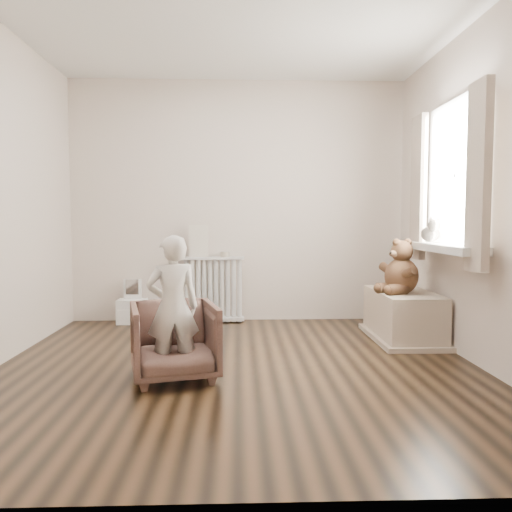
{
  "coord_description": "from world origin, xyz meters",
  "views": [
    {
      "loc": [
        0.0,
        -3.65,
        1.09
      ],
      "look_at": [
        0.15,
        0.45,
        0.8
      ],
      "focal_mm": 35.0,
      "sensor_mm": 36.0,
      "label": 1
    }
  ],
  "objects_px": {
    "toy_bench": "(403,318)",
    "teddy_bear": "(402,268)",
    "toy_vanity": "(132,298)",
    "plush_cat": "(430,231)",
    "child": "(173,307)",
    "armchair": "(174,341)",
    "radiator": "(213,286)"
  },
  "relations": [
    {
      "from": "toy_bench",
      "to": "teddy_bear",
      "type": "xyz_separation_m",
      "value": [
        -0.05,
        -0.08,
        0.47
      ]
    },
    {
      "from": "toy_vanity",
      "to": "plush_cat",
      "type": "height_order",
      "value": "plush_cat"
    },
    {
      "from": "toy_bench",
      "to": "teddy_bear",
      "type": "distance_m",
      "value": 0.48
    },
    {
      "from": "child",
      "to": "plush_cat",
      "type": "relative_size",
      "value": 3.93
    },
    {
      "from": "armchair",
      "to": "toy_bench",
      "type": "height_order",
      "value": "armchair"
    },
    {
      "from": "armchair",
      "to": "child",
      "type": "relative_size",
      "value": 0.6
    },
    {
      "from": "toy_bench",
      "to": "plush_cat",
      "type": "xyz_separation_m",
      "value": [
        0.14,
        -0.24,
        0.8
      ]
    },
    {
      "from": "toy_vanity",
      "to": "radiator",
      "type": "bearing_deg",
      "value": 1.99
    },
    {
      "from": "toy_bench",
      "to": "plush_cat",
      "type": "bearing_deg",
      "value": -59.69
    },
    {
      "from": "armchair",
      "to": "plush_cat",
      "type": "xyz_separation_m",
      "value": [
        2.1,
        0.84,
        0.73
      ]
    },
    {
      "from": "teddy_bear",
      "to": "plush_cat",
      "type": "distance_m",
      "value": 0.41
    },
    {
      "from": "toy_vanity",
      "to": "child",
      "type": "height_order",
      "value": "child"
    },
    {
      "from": "child",
      "to": "teddy_bear",
      "type": "bearing_deg",
      "value": -165.17
    },
    {
      "from": "armchair",
      "to": "plush_cat",
      "type": "distance_m",
      "value": 2.38
    },
    {
      "from": "toy_vanity",
      "to": "teddy_bear",
      "type": "relative_size",
      "value": 0.97
    },
    {
      "from": "child",
      "to": "teddy_bear",
      "type": "distance_m",
      "value": 2.19
    },
    {
      "from": "toy_vanity",
      "to": "toy_bench",
      "type": "bearing_deg",
      "value": -17.19
    },
    {
      "from": "toy_vanity",
      "to": "plush_cat",
      "type": "distance_m",
      "value": 3.07
    },
    {
      "from": "toy_vanity",
      "to": "teddy_bear",
      "type": "distance_m",
      "value": 2.78
    },
    {
      "from": "child",
      "to": "teddy_bear",
      "type": "xyz_separation_m",
      "value": [
        1.91,
        1.05,
        0.16
      ]
    },
    {
      "from": "toy_vanity",
      "to": "teddy_bear",
      "type": "height_order",
      "value": "teddy_bear"
    },
    {
      "from": "toy_vanity",
      "to": "child",
      "type": "distance_m",
      "value": 2.09
    },
    {
      "from": "radiator",
      "to": "child",
      "type": "relative_size",
      "value": 0.72
    },
    {
      "from": "radiator",
      "to": "plush_cat",
      "type": "bearing_deg",
      "value": -29.46
    },
    {
      "from": "child",
      "to": "toy_bench",
      "type": "distance_m",
      "value": 2.28
    },
    {
      "from": "armchair",
      "to": "teddy_bear",
      "type": "xyz_separation_m",
      "value": [
        1.91,
        1.0,
        0.4
      ]
    },
    {
      "from": "toy_bench",
      "to": "child",
      "type": "bearing_deg",
      "value": -149.94
    },
    {
      "from": "radiator",
      "to": "plush_cat",
      "type": "height_order",
      "value": "plush_cat"
    },
    {
      "from": "child",
      "to": "toy_vanity",
      "type": "bearing_deg",
      "value": -84.61
    },
    {
      "from": "child",
      "to": "toy_bench",
      "type": "relative_size",
      "value": 1.04
    },
    {
      "from": "toy_vanity",
      "to": "child",
      "type": "relative_size",
      "value": 0.48
    },
    {
      "from": "radiator",
      "to": "toy_bench",
      "type": "distance_m",
      "value": 1.99
    }
  ]
}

